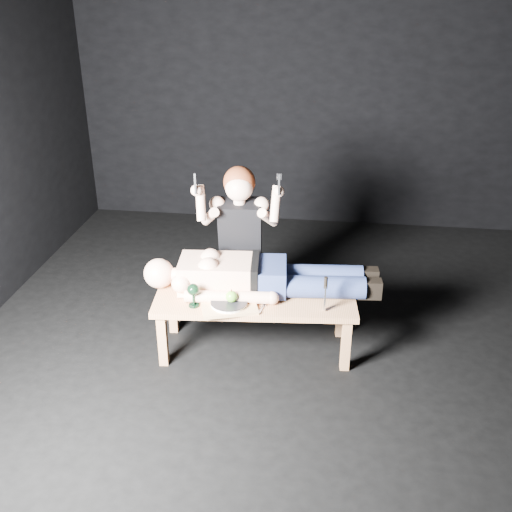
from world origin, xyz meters
name	(u,v)px	position (x,y,z in m)	size (l,w,h in m)	color
ground	(295,347)	(0.00, 0.00, 0.00)	(5.00, 5.00, 0.00)	black
back_wall	(318,83)	(0.00, 2.50, 1.50)	(5.00, 5.00, 0.00)	black
table	(255,323)	(-0.30, -0.06, 0.23)	(1.43, 0.54, 0.45)	tan
lying_man	(262,272)	(-0.26, 0.05, 0.59)	(1.53, 0.47, 0.28)	#E2A88C
kneeling_woman	(241,240)	(-0.48, 0.43, 0.66)	(0.70, 0.79, 1.32)	black
serving_tray	(229,306)	(-0.46, -0.24, 0.46)	(0.38, 0.27, 0.02)	tan
plate	(229,303)	(-0.46, -0.24, 0.48)	(0.25, 0.25, 0.02)	white
apple	(232,297)	(-0.44, -0.23, 0.53)	(0.08, 0.08, 0.08)	#3EA01A
goblet	(193,295)	(-0.70, -0.25, 0.54)	(0.08, 0.08, 0.18)	black
fork_flat	(206,308)	(-0.62, -0.27, 0.45)	(0.01, 0.15, 0.01)	#B2B2B7
knife_flat	(263,308)	(-0.23, -0.22, 0.45)	(0.01, 0.15, 0.01)	#B2B2B7
spoon_flat	(260,302)	(-0.25, -0.14, 0.45)	(0.01, 0.15, 0.01)	#B2B2B7
carving_knife	(325,294)	(0.20, -0.19, 0.58)	(0.03, 0.04, 0.26)	#B2B2B7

